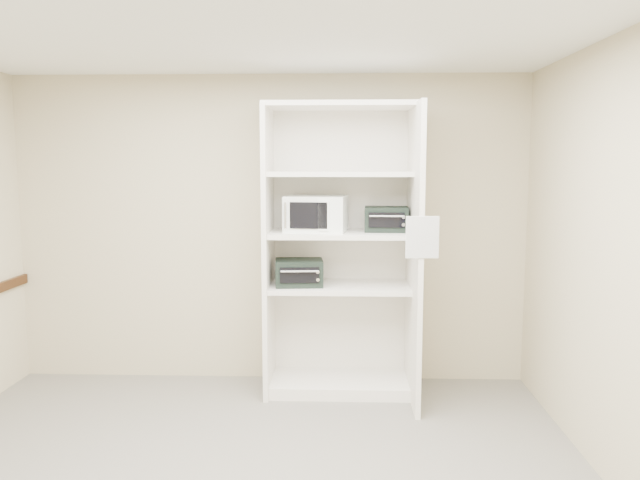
{
  "coord_description": "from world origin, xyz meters",
  "views": [
    {
      "loc": [
        0.64,
        -3.47,
        1.94
      ],
      "look_at": [
        0.46,
        1.43,
        1.33
      ],
      "focal_mm": 35.0,
      "sensor_mm": 36.0,
      "label": 1
    }
  ],
  "objects_px": {
    "microwave": "(316,214)",
    "toaster_oven_upper": "(386,219)",
    "shelving_unit": "(345,260)",
    "toaster_oven_lower": "(299,273)"
  },
  "relations": [
    {
      "from": "microwave",
      "to": "toaster_oven_upper",
      "type": "distance_m",
      "value": 0.59
    },
    {
      "from": "shelving_unit",
      "to": "microwave",
      "type": "height_order",
      "value": "shelving_unit"
    },
    {
      "from": "shelving_unit",
      "to": "toaster_oven_upper",
      "type": "bearing_deg",
      "value": 3.84
    },
    {
      "from": "toaster_oven_upper",
      "to": "toaster_oven_lower",
      "type": "distance_m",
      "value": 0.85
    },
    {
      "from": "shelving_unit",
      "to": "microwave",
      "type": "xyz_separation_m",
      "value": [
        -0.25,
        0.01,
        0.39
      ]
    },
    {
      "from": "microwave",
      "to": "toaster_oven_lower",
      "type": "height_order",
      "value": "microwave"
    },
    {
      "from": "shelving_unit",
      "to": "microwave",
      "type": "distance_m",
      "value": 0.46
    },
    {
      "from": "microwave",
      "to": "toaster_oven_upper",
      "type": "height_order",
      "value": "microwave"
    },
    {
      "from": "shelving_unit",
      "to": "microwave",
      "type": "relative_size",
      "value": 4.89
    },
    {
      "from": "microwave",
      "to": "toaster_oven_upper",
      "type": "xyz_separation_m",
      "value": [
        0.58,
        0.01,
        -0.05
      ]
    }
  ]
}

